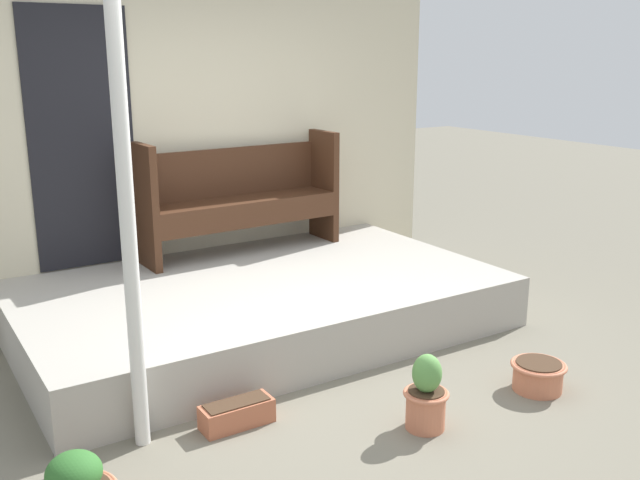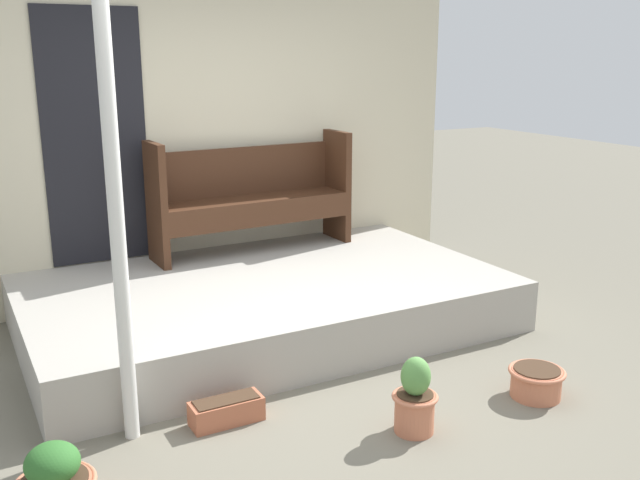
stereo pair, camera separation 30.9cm
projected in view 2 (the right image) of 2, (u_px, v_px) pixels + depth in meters
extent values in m
plane|color=#706B5B|center=(315.00, 384.00, 4.54)|extent=(24.00, 24.00, 0.00)
cube|color=#A8A399|center=(266.00, 303.00, 5.46)|extent=(3.52, 2.12, 0.39)
cube|color=beige|center=(211.00, 143.00, 6.10)|extent=(4.72, 0.06, 2.60)
cube|color=black|center=(95.00, 138.00, 5.60)|extent=(0.80, 0.02, 2.00)
cylinder|color=silver|center=(117.00, 221.00, 3.62)|extent=(0.08, 0.08, 2.45)
cube|color=#422616|center=(157.00, 205.00, 5.65)|extent=(0.07, 0.40, 0.99)
cube|color=#422616|center=(337.00, 185.00, 6.48)|extent=(0.07, 0.40, 0.99)
cube|color=#422616|center=(253.00, 200.00, 6.08)|extent=(1.64, 0.45, 0.04)
cube|color=#422616|center=(263.00, 216.00, 5.95)|extent=(1.63, 0.08, 0.17)
cube|color=#422616|center=(244.00, 171.00, 6.17)|extent=(1.63, 0.09, 0.41)
cylinder|color=#422D1E|center=(54.00, 480.00, 3.20)|extent=(0.30, 0.30, 0.01)
ellipsoid|color=#2D6628|center=(52.00, 463.00, 3.18)|extent=(0.25, 0.25, 0.18)
cylinder|color=#C67251|center=(414.00, 413.00, 3.96)|extent=(0.22, 0.22, 0.22)
torus|color=#C67251|center=(415.00, 397.00, 3.93)|extent=(0.26, 0.26, 0.02)
cylinder|color=#422D1E|center=(415.00, 394.00, 3.93)|extent=(0.20, 0.20, 0.01)
ellipsoid|color=#599347|center=(416.00, 376.00, 3.90)|extent=(0.17, 0.17, 0.22)
cylinder|color=#C67251|center=(536.00, 383.00, 4.36)|extent=(0.30, 0.30, 0.18)
torus|color=#C67251|center=(537.00, 372.00, 4.34)|extent=(0.35, 0.35, 0.02)
cylinder|color=#422D1E|center=(537.00, 369.00, 4.34)|extent=(0.28, 0.28, 0.01)
cube|color=#B26042|center=(227.00, 411.00, 4.06)|extent=(0.42, 0.16, 0.14)
cube|color=#422D1E|center=(226.00, 399.00, 4.04)|extent=(0.37, 0.14, 0.01)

